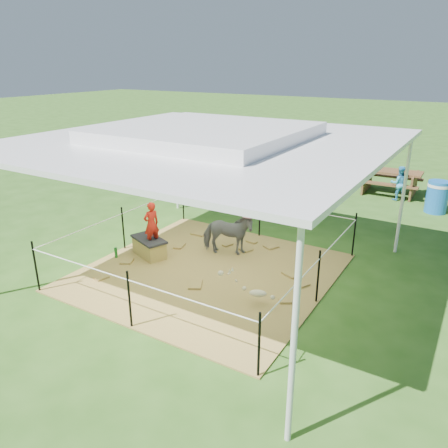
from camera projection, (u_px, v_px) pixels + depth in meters
The scene contains 14 objects.
ground at pixel (209, 273), 8.75m from camera, with size 90.00×90.00×0.00m, color #2D5919.
hay_patch at pixel (209, 272), 8.75m from camera, with size 4.60×4.60×0.03m, color brown.
canopy_tent at pixel (207, 138), 7.81m from camera, with size 6.30×6.30×2.90m.
rope_fence at pixel (208, 243), 8.53m from camera, with size 4.54×4.54×1.00m.
straw_bale at pixel (149, 248), 9.40m from camera, with size 0.81×0.40×0.36m, color #B69B42.
dark_cloth at pixel (149, 239), 9.33m from camera, with size 0.86×0.45×0.04m, color black.
woman at pixel (151, 220), 9.12m from camera, with size 0.35×0.23×0.97m, color red.
green_bottle at pixel (116, 253), 9.33m from camera, with size 0.06×0.06×0.22m, color #16651F.
pony at pixel (228, 234), 9.36m from camera, with size 0.51×1.11×0.94m, color #4F4F54.
pink_hat at pixel (228, 210), 9.17m from camera, with size 0.29×0.29×0.14m, color #FF93C1.
foal at pixel (258, 292), 7.48m from camera, with size 0.86×0.48×0.48m, color beige, non-canonical shape.
trash_barrel at pixel (437, 197), 12.10m from camera, with size 0.58×0.58×0.90m, color blue.
picnic_table_near at pixel (390, 182), 13.85m from camera, with size 1.82×1.32×0.76m, color #55341D.
distant_person at pixel (399, 183), 13.17m from camera, with size 0.51×0.40×1.05m, color #389AD4.
Camera 1 is at (4.32, -6.57, 3.98)m, focal length 35.00 mm.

